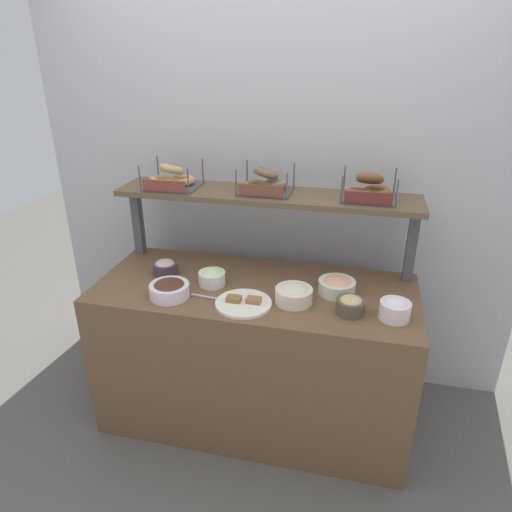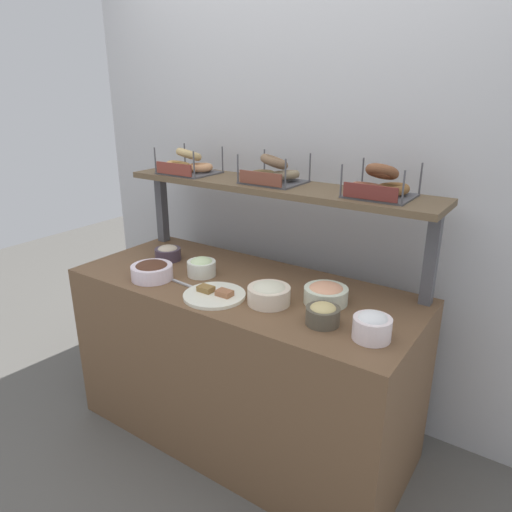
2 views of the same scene
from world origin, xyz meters
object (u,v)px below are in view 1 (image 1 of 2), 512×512
(bagel_basket_sesame, at_px, (172,179))
(bagel_basket_poppy, at_px, (265,183))
(bowl_scallion_spread, at_px, (212,277))
(bowl_hummus, at_px, (350,305))
(bowl_lox_spread, at_px, (337,285))
(bowl_tuna_salad, at_px, (165,267))
(serving_plate_white, at_px, (244,303))
(serving_spoon_near_plate, at_px, (213,298))
(bowl_cream_cheese, at_px, (395,308))
(bagel_basket_cinnamon_raisin, at_px, (368,190))
(bowl_potato_salad, at_px, (294,294))
(bowl_chocolate_spread, at_px, (169,289))

(bagel_basket_sesame, bearing_deg, bagel_basket_poppy, 3.43)
(bowl_scallion_spread, height_order, bagel_basket_poppy, bagel_basket_poppy)
(bowl_scallion_spread, height_order, bowl_hummus, bowl_scallion_spread)
(bowl_scallion_spread, bearing_deg, bowl_lox_spread, 5.26)
(bowl_lox_spread, xyz_separation_m, bowl_tuna_salad, (-0.93, 0.01, -0.00))
(serving_plate_white, relative_size, serving_spoon_near_plate, 1.51)
(bowl_lox_spread, distance_m, serving_spoon_near_plate, 0.62)
(bowl_cream_cheese, relative_size, bagel_basket_cinnamon_raisin, 0.52)
(bagel_basket_sesame, bearing_deg, serving_spoon_near_plate, -49.67)
(bowl_potato_salad, xyz_separation_m, bagel_basket_sesame, (-0.75, 0.36, 0.43))
(bowl_scallion_spread, relative_size, bowl_hummus, 1.05)
(bowl_cream_cheese, distance_m, bagel_basket_sesame, 1.35)
(bowl_scallion_spread, xyz_separation_m, bagel_basket_poppy, (0.22, 0.30, 0.43))
(bowl_lox_spread, relative_size, serving_plate_white, 0.68)
(bowl_lox_spread, height_order, serving_spoon_near_plate, bowl_lox_spread)
(serving_spoon_near_plate, relative_size, bagel_basket_sesame, 0.63)
(serving_spoon_near_plate, bearing_deg, bowl_cream_cheese, 1.63)
(serving_spoon_near_plate, xyz_separation_m, bagel_basket_sesame, (-0.36, 0.42, 0.47))
(serving_spoon_near_plate, distance_m, bagel_basket_cinnamon_raisin, 0.95)
(bowl_lox_spread, bearing_deg, bowl_potato_salad, -144.35)
(serving_spoon_near_plate, bearing_deg, bowl_lox_spread, 19.37)
(bowl_cream_cheese, bearing_deg, bagel_basket_sesame, 162.01)
(bowl_scallion_spread, relative_size, bagel_basket_cinnamon_raisin, 0.52)
(bowl_potato_salad, xyz_separation_m, serving_spoon_near_plate, (-0.39, -0.07, -0.04))
(bowl_scallion_spread, bearing_deg, serving_plate_white, -37.54)
(bowl_hummus, height_order, bagel_basket_cinnamon_raisin, bagel_basket_cinnamon_raisin)
(bowl_tuna_salad, bearing_deg, bowl_scallion_spread, -12.59)
(bowl_cream_cheese, bearing_deg, bowl_lox_spread, 146.60)
(bowl_tuna_salad, relative_size, bagel_basket_cinnamon_raisin, 0.51)
(bowl_tuna_salad, bearing_deg, bowl_hummus, -10.42)
(bowl_hummus, xyz_separation_m, bagel_basket_sesame, (-1.02, 0.39, 0.43))
(serving_plate_white, distance_m, bagel_basket_poppy, 0.66)
(bowl_hummus, relative_size, bagel_basket_cinnamon_raisin, 0.49)
(bowl_hummus, xyz_separation_m, serving_spoon_near_plate, (-0.66, -0.03, -0.04))
(bowl_hummus, height_order, serving_plate_white, bowl_hummus)
(bowl_lox_spread, bearing_deg, bowl_hummus, -67.03)
(bowl_scallion_spread, bearing_deg, serving_spoon_near_plate, -69.66)
(serving_plate_white, bearing_deg, bowl_scallion_spread, 142.46)
(bowl_chocolate_spread, xyz_separation_m, serving_plate_white, (0.38, 0.01, -0.03))
(serving_plate_white, bearing_deg, bagel_basket_sesame, 139.71)
(serving_spoon_near_plate, bearing_deg, bowl_tuna_salad, 148.43)
(bowl_scallion_spread, bearing_deg, bagel_basket_sesame, 137.90)
(bowl_chocolate_spread, bearing_deg, bowl_lox_spread, 15.85)
(bowl_potato_salad, relative_size, serving_spoon_near_plate, 1.01)
(bowl_cream_cheese, relative_size, serving_spoon_near_plate, 0.78)
(serving_plate_white, height_order, bagel_basket_poppy, bagel_basket_poppy)
(bowl_potato_salad, height_order, bowl_hummus, bowl_potato_salad)
(bowl_lox_spread, relative_size, bowl_cream_cheese, 1.32)
(bowl_hummus, distance_m, serving_plate_white, 0.51)
(bowl_scallion_spread, distance_m, serving_spoon_near_plate, 0.16)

